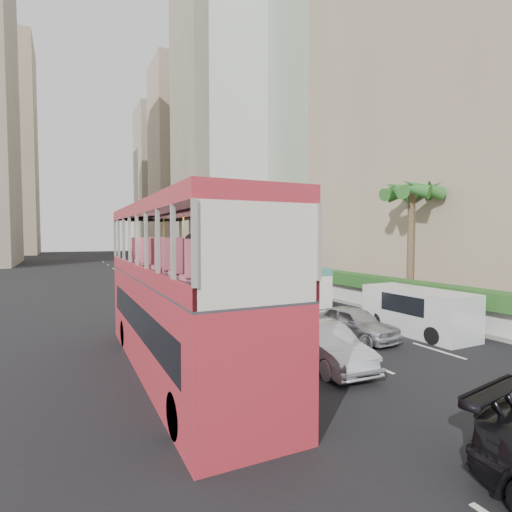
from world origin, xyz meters
TOP-DOWN VIEW (x-y plane):
  - ground_plane at (0.00, 0.00)m, footprint 200.00×200.00m
  - double_decker_bus at (-6.00, 0.00)m, footprint 2.50×11.00m
  - car_silver_lane_a at (-1.83, -1.60)m, footprint 1.67×4.11m
  - car_silver_lane_b at (1.19, 0.62)m, footprint 2.07×3.97m
  - van_asset at (1.19, 13.18)m, footprint 2.67×5.32m
  - minibus_near at (1.35, 6.25)m, footprint 2.32×5.90m
  - minibus_far at (3.98, 14.96)m, footprint 2.77×6.70m
  - panel_van_near at (4.17, 0.17)m, footprint 1.93×4.69m
  - panel_van_far at (3.96, 19.18)m, footprint 2.49×5.76m
  - sidewalk at (9.00, 25.00)m, footprint 6.00×120.00m
  - kerb_wall at (6.20, 14.00)m, footprint 0.30×44.00m
  - hedge at (6.20, 14.00)m, footprint 1.10×44.00m
  - palm_tree at (7.80, 4.00)m, footprint 0.36×0.36m
  - shell_station at (10.00, 23.00)m, footprint 6.50×8.00m
  - tower_stripe at (18.00, 34.00)m, footprint 16.00×18.00m
  - tower_mid at (18.00, 58.00)m, footprint 16.00×16.00m
  - tower_far_a at (17.00, 82.00)m, footprint 14.00×14.00m
  - tower_far_b at (17.00, 104.00)m, footprint 14.00×14.00m

SIDE VIEW (x-z plane):
  - ground_plane at x=0.00m, z-range 0.00..0.00m
  - car_silver_lane_a at x=-1.83m, z-range -0.66..0.66m
  - car_silver_lane_b at x=1.19m, z-range -0.64..0.64m
  - van_asset at x=1.19m, z-range -0.72..0.72m
  - sidewalk at x=9.00m, z-range 0.00..0.18m
  - kerb_wall at x=6.20m, z-range 0.18..1.18m
  - panel_van_near at x=4.17m, z-range 0.00..1.86m
  - panel_van_far at x=3.96m, z-range 0.00..2.27m
  - minibus_near at x=1.35m, z-range 0.00..2.56m
  - minibus_far at x=3.98m, z-range 0.00..2.89m
  - hedge at x=6.20m, z-range 1.18..1.88m
  - double_decker_bus at x=-6.00m, z-range 0.00..5.06m
  - shell_station at x=10.00m, z-range 0.00..5.50m
  - palm_tree at x=7.80m, z-range 0.18..6.58m
  - tower_far_b at x=17.00m, z-range 0.00..40.00m
  - tower_far_a at x=17.00m, z-range 0.00..44.00m
  - tower_mid at x=18.00m, z-range 0.00..50.00m
  - tower_stripe at x=18.00m, z-range 0.00..58.00m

